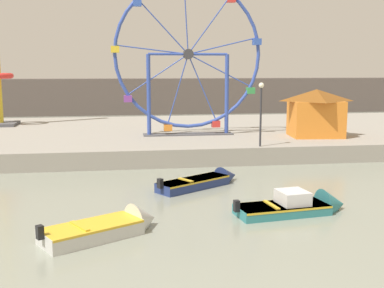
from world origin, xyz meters
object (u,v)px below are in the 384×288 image
at_px(carnival_booth_orange_canopy, 316,112).
at_px(motorboat_teal_painted, 303,206).
at_px(motorboat_pale_grey, 111,227).
at_px(promenade_lamp_near, 261,105).
at_px(motorboat_navy_blue, 206,181).
at_px(ferris_wheel_blue_frame, 188,57).

bearing_deg(carnival_booth_orange_canopy, motorboat_teal_painted, -108.62).
relative_size(motorboat_pale_grey, promenade_lamp_near, 1.15).
height_order(motorboat_navy_blue, promenade_lamp_near, promenade_lamp_near).
height_order(motorboat_navy_blue, carnival_booth_orange_canopy, carnival_booth_orange_canopy).
bearing_deg(motorboat_navy_blue, ferris_wheel_blue_frame, 53.54).
distance_m(motorboat_navy_blue, ferris_wheel_blue_frame, 12.23).
bearing_deg(motorboat_pale_grey, carnival_booth_orange_canopy, 17.47).
distance_m(motorboat_navy_blue, promenade_lamp_near, 7.22).
distance_m(motorboat_pale_grey, motorboat_teal_painted, 7.70).
xyz_separation_m(carnival_booth_orange_canopy, promenade_lamp_near, (-4.94, -3.55, 0.82)).
bearing_deg(promenade_lamp_near, ferris_wheel_blue_frame, 122.08).
height_order(motorboat_navy_blue, motorboat_teal_painted, motorboat_teal_painted).
bearing_deg(carnival_booth_orange_canopy, promenade_lamp_near, -138.61).
bearing_deg(carnival_booth_orange_canopy, motorboat_pale_grey, -126.73).
xyz_separation_m(motorboat_pale_grey, motorboat_navy_blue, (4.49, 6.47, -0.03)).
height_order(motorboat_pale_grey, ferris_wheel_blue_frame, ferris_wheel_blue_frame).
height_order(motorboat_pale_grey, promenade_lamp_near, promenade_lamp_near).
xyz_separation_m(ferris_wheel_blue_frame, promenade_lamp_near, (3.55, -5.67, -2.87)).
relative_size(motorboat_navy_blue, promenade_lamp_near, 1.23).
bearing_deg(motorboat_pale_grey, motorboat_navy_blue, 25.16).
height_order(motorboat_pale_grey, carnival_booth_orange_canopy, carnival_booth_orange_canopy).
relative_size(motorboat_teal_painted, promenade_lamp_near, 1.29).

